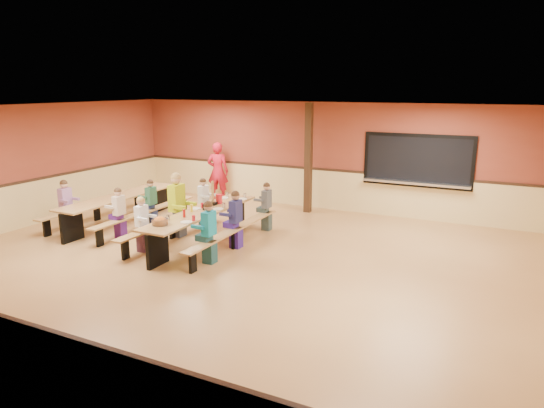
% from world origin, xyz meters
% --- Properties ---
extents(ground, '(12.00, 12.00, 0.00)m').
position_xyz_m(ground, '(0.00, 0.00, 0.00)').
color(ground, '#9C6A3B').
rests_on(ground, ground).
extents(room_envelope, '(12.04, 10.04, 3.02)m').
position_xyz_m(room_envelope, '(0.00, 0.00, 0.69)').
color(room_envelope, brown).
rests_on(room_envelope, ground).
extents(kitchen_pass_through, '(2.78, 0.28, 1.38)m').
position_xyz_m(kitchen_pass_through, '(2.60, 4.96, 1.49)').
color(kitchen_pass_through, black).
rests_on(kitchen_pass_through, ground).
extents(structural_post, '(0.18, 0.18, 3.00)m').
position_xyz_m(structural_post, '(-0.20, 4.40, 1.50)').
color(structural_post, black).
rests_on(structural_post, ground).
extents(cafeteria_table_main, '(1.91, 3.70, 0.74)m').
position_xyz_m(cafeteria_table_main, '(-1.26, 0.78, 0.53)').
color(cafeteria_table_main, '#A27640').
rests_on(cafeteria_table_main, ground).
extents(cafeteria_table_second, '(1.91, 3.70, 0.74)m').
position_xyz_m(cafeteria_table_second, '(-3.99, 1.16, 0.53)').
color(cafeteria_table_second, '#A27640').
rests_on(cafeteria_table_second, ground).
extents(seated_child_white_left, '(0.35, 0.29, 1.17)m').
position_xyz_m(seated_child_white_left, '(-2.09, -0.23, 0.58)').
color(seated_child_white_left, white).
rests_on(seated_child_white_left, ground).
extents(seated_adult_yellow, '(0.50, 0.41, 1.47)m').
position_xyz_m(seated_adult_yellow, '(-2.09, 0.99, 0.73)').
color(seated_adult_yellow, '#B1C811').
rests_on(seated_adult_yellow, ground).
extents(seated_child_grey_left, '(0.35, 0.29, 1.17)m').
position_xyz_m(seated_child_grey_left, '(-2.09, 2.07, 0.59)').
color(seated_child_grey_left, silver).
rests_on(seated_child_grey_left, ground).
extents(seated_child_teal_right, '(0.38, 0.31, 1.24)m').
position_xyz_m(seated_child_teal_right, '(-0.44, -0.19, 0.62)').
color(seated_child_teal_right, teal).
rests_on(seated_child_teal_right, ground).
extents(seated_child_navy_right, '(0.38, 0.31, 1.24)m').
position_xyz_m(seated_child_navy_right, '(-0.44, 0.85, 0.62)').
color(seated_child_navy_right, navy).
rests_on(seated_child_navy_right, ground).
extents(seated_child_char_right, '(0.34, 0.28, 1.16)m').
position_xyz_m(seated_child_char_right, '(-0.44, 2.33, 0.58)').
color(seated_child_char_right, '#44484D').
rests_on(seated_child_char_right, ground).
extents(seated_child_purple_sec, '(0.37, 0.31, 1.22)m').
position_xyz_m(seated_child_purple_sec, '(-4.82, 0.21, 0.61)').
color(seated_child_purple_sec, '#956491').
rests_on(seated_child_purple_sec, ground).
extents(seated_child_green_sec, '(0.35, 0.29, 1.17)m').
position_xyz_m(seated_child_green_sec, '(-3.17, 1.37, 0.58)').
color(seated_child_green_sec, '#2B6145').
rests_on(seated_child_green_sec, ground).
extents(seated_child_tan_sec, '(0.35, 0.29, 1.17)m').
position_xyz_m(seated_child_tan_sec, '(-3.17, 0.26, 0.59)').
color(seated_child_tan_sec, beige).
rests_on(seated_child_tan_sec, ground).
extents(standing_woman, '(0.75, 0.60, 1.79)m').
position_xyz_m(standing_woman, '(-3.22, 4.55, 0.89)').
color(standing_woman, '#B31426').
rests_on(standing_woman, ground).
extents(punch_pitcher, '(0.16, 0.16, 0.22)m').
position_xyz_m(punch_pitcher, '(-1.30, 1.56, 0.85)').
color(punch_pitcher, red).
rests_on(punch_pitcher, cafeteria_table_main).
extents(chip_bowl, '(0.32, 0.32, 0.15)m').
position_xyz_m(chip_bowl, '(-1.39, -0.49, 0.81)').
color(chip_bowl, orange).
rests_on(chip_bowl, cafeteria_table_main).
extents(napkin_dispenser, '(0.10, 0.14, 0.13)m').
position_xyz_m(napkin_dispenser, '(-1.26, 0.95, 0.80)').
color(napkin_dispenser, black).
rests_on(napkin_dispenser, cafeteria_table_main).
extents(condiment_mustard, '(0.06, 0.06, 0.17)m').
position_xyz_m(condiment_mustard, '(-1.43, 0.64, 0.82)').
color(condiment_mustard, yellow).
rests_on(condiment_mustard, cafeteria_table_main).
extents(condiment_ketchup, '(0.06, 0.06, 0.17)m').
position_xyz_m(condiment_ketchup, '(-1.31, 0.20, 0.82)').
color(condiment_ketchup, '#B2140F').
rests_on(condiment_ketchup, cafeteria_table_main).
extents(table_paddle, '(0.16, 0.16, 0.56)m').
position_xyz_m(table_paddle, '(-1.36, 1.39, 0.88)').
color(table_paddle, black).
rests_on(table_paddle, cafeteria_table_main).
extents(place_settings, '(0.65, 3.30, 0.11)m').
position_xyz_m(place_settings, '(-1.26, 0.78, 0.80)').
color(place_settings, beige).
rests_on(place_settings, cafeteria_table_main).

